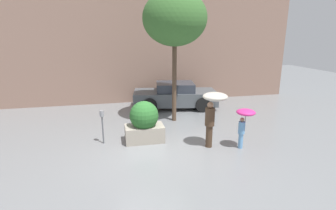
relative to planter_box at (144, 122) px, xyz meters
The scene contains 8 objects.
ground_plane 1.10m from the planter_box, 77.08° to the right, with size 40.00×40.00×0.00m, color slate.
building_facade 6.13m from the planter_box, 88.10° to the left, with size 18.00×0.30×6.00m.
planter_box is the anchor object (origin of this frame).
person_adult 2.43m from the planter_box, 24.77° to the right, with size 0.80×0.80×1.86m.
person_child 3.36m from the planter_box, 22.65° to the right, with size 0.61×0.61×1.34m.
parked_car_near 4.50m from the planter_box, 62.31° to the left, with size 4.36×2.46×1.29m.
street_tree 4.34m from the planter_box, 51.83° to the left, with size 2.57×2.57×5.34m.
parking_meter 1.43m from the planter_box, behind, with size 0.14×0.14×1.18m.
Camera 1 is at (-1.24, -7.76, 3.68)m, focal length 28.00 mm.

